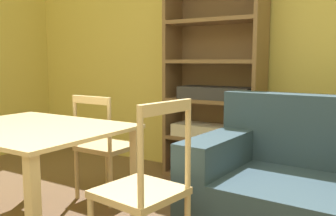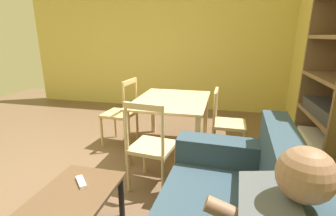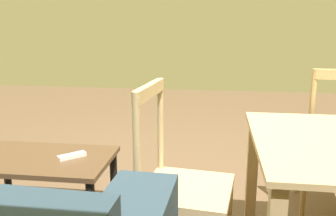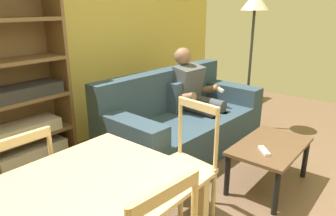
{
  "view_description": "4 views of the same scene",
  "coord_description": "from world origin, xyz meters",
  "px_view_note": "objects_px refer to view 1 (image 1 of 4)",
  "views": [
    {
      "loc": [
        1.06,
        -0.71,
        1.16
      ],
      "look_at": [
        -0.06,
        1.06,
        0.9
      ],
      "focal_mm": 39.77,
      "sensor_mm": 36.0,
      "label": 1
    },
    {
      "loc": [
        2.11,
        1.57,
        1.56
      ],
      "look_at": [
        -0.06,
        1.06,
        0.9
      ],
      "focal_mm": 26.29,
      "sensor_mm": 36.0,
      "label": 2
    },
    {
      "loc": [
        -0.25,
        2.51,
        1.25
      ],
      "look_at": [
        -0.06,
        1.06,
        0.9
      ],
      "focal_mm": 38.8,
      "sensor_mm": 36.0,
      "label": 3
    },
    {
      "loc": [
        -1.85,
        -0.41,
        1.66
      ],
      "look_at": [
        -0.06,
        1.06,
        0.9
      ],
      "focal_mm": 33.32,
      "sensor_mm": 36.0,
      "label": 4
    }
  ],
  "objects_px": {
    "dining_chair_near_wall": "(106,147)",
    "bookshelf": "(214,104)",
    "dining_table": "(31,142)",
    "dining_chair_facing_couch": "(144,191)"
  },
  "relations": [
    {
      "from": "dining_chair_near_wall",
      "to": "bookshelf",
      "type": "bearing_deg",
      "value": 61.01
    },
    {
      "from": "dining_table",
      "to": "dining_chair_near_wall",
      "type": "relative_size",
      "value": 1.37
    },
    {
      "from": "dining_table",
      "to": "dining_chair_near_wall",
      "type": "xyz_separation_m",
      "value": [
        -0.0,
        0.75,
        -0.18
      ]
    },
    {
      "from": "bookshelf",
      "to": "dining_chair_facing_couch",
      "type": "bearing_deg",
      "value": -77.16
    },
    {
      "from": "dining_table",
      "to": "dining_chair_near_wall",
      "type": "bearing_deg",
      "value": 90.04
    },
    {
      "from": "bookshelf",
      "to": "dining_chair_near_wall",
      "type": "relative_size",
      "value": 2.19
    },
    {
      "from": "bookshelf",
      "to": "dining_chair_near_wall",
      "type": "distance_m",
      "value": 1.17
    },
    {
      "from": "bookshelf",
      "to": "dining_chair_near_wall",
      "type": "bearing_deg",
      "value": -118.99
    },
    {
      "from": "bookshelf",
      "to": "dining_chair_near_wall",
      "type": "xyz_separation_m",
      "value": [
        -0.54,
        -0.98,
        -0.3
      ]
    },
    {
      "from": "dining_chair_near_wall",
      "to": "dining_chair_facing_couch",
      "type": "xyz_separation_m",
      "value": [
        0.94,
        -0.75,
        0.02
      ]
    }
  ]
}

